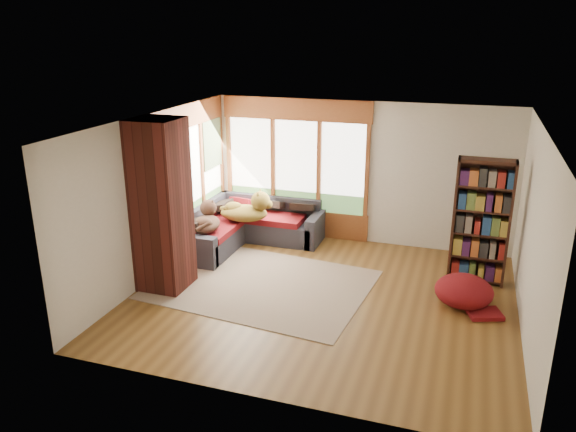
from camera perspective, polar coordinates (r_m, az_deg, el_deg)
The scene contains 17 objects.
floor at distance 8.45m, azimuth 3.47°, elevation -8.28°, with size 5.50×5.50×0.00m, color brown.
ceiling at distance 7.62m, azimuth 3.86°, elevation 9.40°, with size 5.50×5.50×0.00m, color white.
wall_back at distance 10.28m, azimuth 7.23°, elevation 4.35°, with size 5.50×0.04×2.60m, color silver.
wall_front at distance 5.73m, azimuth -2.80°, elevation -7.54°, with size 5.50×0.04×2.60m, color silver.
wall_left at distance 8.99m, azimuth -13.54°, elevation 1.86°, with size 0.04×5.00×2.60m, color silver.
wall_right at distance 7.76m, azimuth 23.69°, elevation -1.95°, with size 0.04×5.00×2.60m, color silver.
windows_back at distance 10.53m, azimuth 0.78°, elevation 5.12°, with size 2.82×0.10×1.90m.
windows_left at distance 9.96m, azimuth -9.85°, elevation 4.05°, with size 0.10×2.62×1.90m.
roller_blind at distance 10.58m, azimuth -7.72°, elevation 7.25°, with size 0.03×0.72×0.90m, color #678057.
brick_chimney at distance 8.53m, azimuth -12.75°, elevation 1.01°, with size 0.70×0.70×2.60m, color #471914.
sectional_sofa at distance 10.38m, azimuth -4.51°, elevation -1.17°, with size 2.20×2.20×0.80m.
area_rug at distance 8.83m, azimuth -2.64°, elevation -6.94°, with size 3.21×2.46×0.01m, color beige.
bookshelf at distance 9.06m, azimuth 19.00°, elevation -0.61°, with size 0.85×0.28×1.97m.
pouf at distance 8.51m, azimuth 17.45°, elevation -7.21°, with size 0.83×0.83×0.45m, color maroon.
dog_tan at distance 10.05m, azimuth -4.11°, elevation 1.06°, with size 0.96×0.68×0.49m.
dog_brindle at distance 9.71m, azimuth -8.30°, elevation 0.01°, with size 0.64×0.84×0.42m.
throw_pillows at distance 10.35m, azimuth -4.07°, elevation 1.51°, with size 1.98×1.68×0.45m.
Camera 1 is at (1.87, -7.28, 3.84)m, focal length 35.00 mm.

